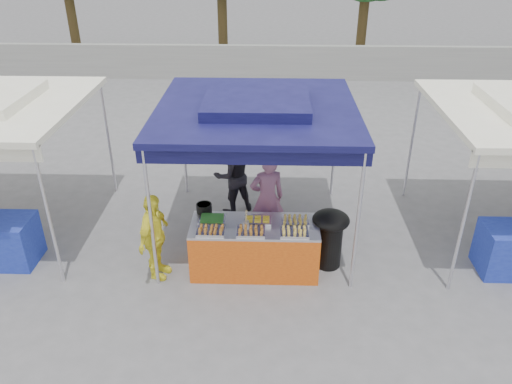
{
  "coord_description": "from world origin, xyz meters",
  "views": [
    {
      "loc": [
        0.22,
        -6.64,
        4.99
      ],
      "look_at": [
        0.0,
        0.6,
        1.05
      ],
      "focal_mm": 35.0,
      "sensor_mm": 36.0,
      "label": 1
    }
  ],
  "objects_px": {
    "cooking_pot": "(204,208)",
    "customer_person": "(154,237)",
    "vendor_woman": "(267,198)",
    "vendor_table": "(255,247)",
    "helper_man": "(233,175)",
    "wok_burner": "(330,234)"
  },
  "relations": [
    {
      "from": "cooking_pot",
      "to": "vendor_woman",
      "type": "xyz_separation_m",
      "value": [
        1.01,
        0.52,
        -0.09
      ]
    },
    {
      "from": "cooking_pot",
      "to": "customer_person",
      "type": "xyz_separation_m",
      "value": [
        -0.71,
        -0.56,
        -0.2
      ]
    },
    {
      "from": "vendor_table",
      "to": "wok_burner",
      "type": "xyz_separation_m",
      "value": [
        1.2,
        0.17,
        0.17
      ]
    },
    {
      "from": "vendor_table",
      "to": "wok_burner",
      "type": "bearing_deg",
      "value": 7.93
    },
    {
      "from": "vendor_woman",
      "to": "vendor_table",
      "type": "bearing_deg",
      "value": 61.73
    },
    {
      "from": "vendor_woman",
      "to": "customer_person",
      "type": "distance_m",
      "value": 2.03
    },
    {
      "from": "cooking_pot",
      "to": "customer_person",
      "type": "height_order",
      "value": "customer_person"
    },
    {
      "from": "vendor_table",
      "to": "vendor_woman",
      "type": "relative_size",
      "value": 1.2
    },
    {
      "from": "vendor_table",
      "to": "helper_man",
      "type": "bearing_deg",
      "value": 104.27
    },
    {
      "from": "helper_man",
      "to": "customer_person",
      "type": "distance_m",
      "value": 2.33
    },
    {
      "from": "vendor_woman",
      "to": "customer_person",
      "type": "xyz_separation_m",
      "value": [
        -1.72,
        -1.08,
        -0.11
      ]
    },
    {
      "from": "vendor_table",
      "to": "wok_burner",
      "type": "relative_size",
      "value": 2.0
    },
    {
      "from": "vendor_table",
      "to": "cooking_pot",
      "type": "relative_size",
      "value": 7.97
    },
    {
      "from": "wok_burner",
      "to": "customer_person",
      "type": "height_order",
      "value": "customer_person"
    },
    {
      "from": "cooking_pot",
      "to": "helper_man",
      "type": "bearing_deg",
      "value": 76.98
    },
    {
      "from": "cooking_pot",
      "to": "customer_person",
      "type": "bearing_deg",
      "value": -141.42
    },
    {
      "from": "cooking_pot",
      "to": "wok_burner",
      "type": "distance_m",
      "value": 2.06
    },
    {
      "from": "vendor_woman",
      "to": "helper_man",
      "type": "distance_m",
      "value": 1.2
    },
    {
      "from": "cooking_pot",
      "to": "vendor_woman",
      "type": "bearing_deg",
      "value": 27.05
    },
    {
      "from": "vendor_woman",
      "to": "cooking_pot",
      "type": "bearing_deg",
      "value": 10.59
    },
    {
      "from": "helper_man",
      "to": "vendor_table",
      "type": "bearing_deg",
      "value": 78.85
    },
    {
      "from": "cooking_pot",
      "to": "helper_man",
      "type": "height_order",
      "value": "helper_man"
    }
  ]
}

